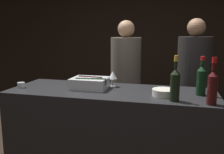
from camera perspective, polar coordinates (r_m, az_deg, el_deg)
name	(u,v)px	position (r m, az deg, el deg)	size (l,w,h in m)	color
wall_back_chalkboard	(144,44)	(4.53, 7.36, 7.48)	(6.40, 0.06, 2.80)	black
bar_counter	(111,144)	(2.51, -0.21, -15.14)	(1.91, 0.68, 1.08)	black
ice_bin_with_bottles	(90,83)	(2.40, -5.08, -1.31)	(0.34, 0.27, 0.11)	silver
bowl_white	(164,92)	(2.17, 11.72, -3.44)	(0.20, 0.20, 0.06)	silver
wine_glass	(113,76)	(2.46, 0.16, 0.32)	(0.09, 0.09, 0.15)	silver
candle_votive	(21,85)	(2.59, -20.05, -1.73)	(0.07, 0.07, 0.05)	silver
champagne_bottle	(175,83)	(2.00, 14.22, -1.45)	(0.08, 0.08, 0.36)	black
red_wine_bottle_burgundy	(201,79)	(2.26, 19.76, -0.43)	(0.08, 0.08, 0.34)	black
red_wine_bottle_tall	(213,85)	(1.99, 22.01, -1.76)	(0.07, 0.07, 0.36)	#380F0F
person_in_hoodie	(193,85)	(3.15, 18.02, -1.83)	(0.40, 0.40, 1.77)	black
person_blond_tee	(126,82)	(3.20, 3.14, -1.26)	(0.38, 0.38, 1.76)	black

